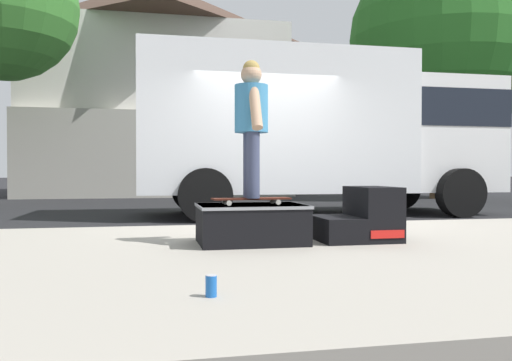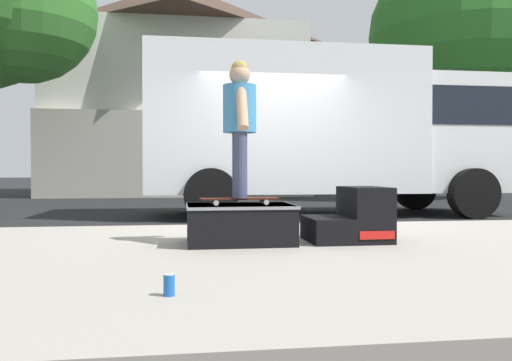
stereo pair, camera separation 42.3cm
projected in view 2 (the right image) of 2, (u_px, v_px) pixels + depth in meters
ground_plane at (286, 228)px, 7.70m from camera, size 140.00×140.00×0.00m
sidewalk_slab at (352, 257)px, 4.73m from camera, size 50.00×5.00×0.12m
skate_box at (240, 222)px, 5.18m from camera, size 1.06×0.78×0.39m
kicker_ramp at (353, 219)px, 5.34m from camera, size 0.81×0.71×0.56m
skateboard at (240, 199)px, 5.12m from camera, size 0.79×0.26×0.07m
skater_kid at (240, 117)px, 5.11m from camera, size 0.33×0.70×1.36m
soda_can at (169, 285)px, 2.98m from camera, size 0.07×0.07×0.13m
box_truck at (329, 127)px, 10.03m from camera, size 6.91×2.63×3.05m
street_tree_main at (472, 43)px, 15.79m from camera, size 6.14×5.58×7.75m
house_behind at (178, 87)px, 20.67m from camera, size 9.54×8.23×8.40m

